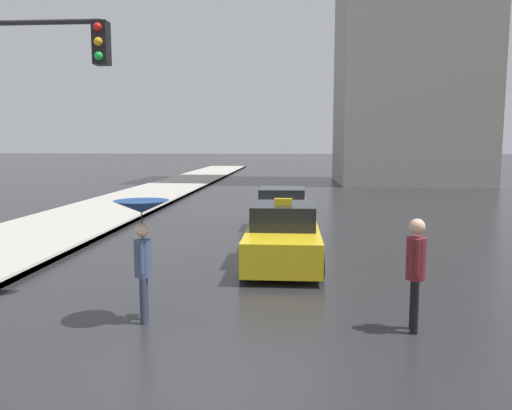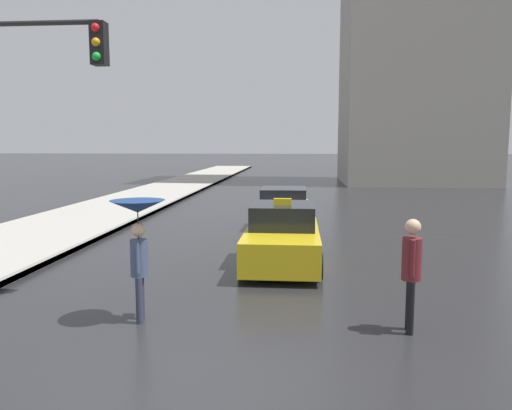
{
  "view_description": "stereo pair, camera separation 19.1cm",
  "coord_description": "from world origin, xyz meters",
  "px_view_note": "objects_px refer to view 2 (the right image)",
  "views": [
    {
      "loc": [
        1.3,
        -5.68,
        3.05
      ],
      "look_at": [
        0.32,
        7.72,
        1.4
      ],
      "focal_mm": 35.0,
      "sensor_mm": 36.0,
      "label": 1
    },
    {
      "loc": [
        1.49,
        -5.66,
        3.05
      ],
      "look_at": [
        0.32,
        7.72,
        1.4
      ],
      "focal_mm": 35.0,
      "sensor_mm": 36.0,
      "label": 2
    }
  ],
  "objects_px": {
    "traffic_light": "(19,101)",
    "pedestrian_with_umbrella": "(138,228)",
    "sedan_red": "(283,211)",
    "taxi": "(282,237)",
    "pedestrian_man": "(411,265)"
  },
  "relations": [
    {
      "from": "taxi",
      "to": "sedan_red",
      "type": "bearing_deg",
      "value": -88.44
    },
    {
      "from": "pedestrian_with_umbrella",
      "to": "pedestrian_man",
      "type": "distance_m",
      "value": 4.55
    },
    {
      "from": "pedestrian_man",
      "to": "sedan_red",
      "type": "bearing_deg",
      "value": -158.48
    },
    {
      "from": "sedan_red",
      "to": "taxi",
      "type": "bearing_deg",
      "value": 91.56
    },
    {
      "from": "sedan_red",
      "to": "traffic_light",
      "type": "distance_m",
      "value": 10.13
    },
    {
      "from": "taxi",
      "to": "traffic_light",
      "type": "height_order",
      "value": "traffic_light"
    },
    {
      "from": "sedan_red",
      "to": "pedestrian_man",
      "type": "xyz_separation_m",
      "value": [
        2.36,
        -9.67,
        0.45
      ]
    },
    {
      "from": "pedestrian_man",
      "to": "traffic_light",
      "type": "height_order",
      "value": "traffic_light"
    },
    {
      "from": "pedestrian_man",
      "to": "traffic_light",
      "type": "relative_size",
      "value": 0.33
    },
    {
      "from": "pedestrian_with_umbrella",
      "to": "sedan_red",
      "type": "bearing_deg",
      "value": -22.89
    },
    {
      "from": "traffic_light",
      "to": "pedestrian_with_umbrella",
      "type": "bearing_deg",
      "value": -25.35
    },
    {
      "from": "pedestrian_with_umbrella",
      "to": "traffic_light",
      "type": "xyz_separation_m",
      "value": [
        -2.73,
        1.29,
        2.25
      ]
    },
    {
      "from": "taxi",
      "to": "sedan_red",
      "type": "relative_size",
      "value": 0.98
    },
    {
      "from": "pedestrian_man",
      "to": "pedestrian_with_umbrella",
      "type": "bearing_deg",
      "value": -83.59
    },
    {
      "from": "pedestrian_man",
      "to": "traffic_light",
      "type": "distance_m",
      "value": 7.89
    }
  ]
}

